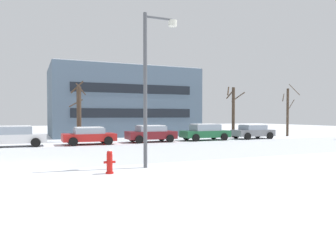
# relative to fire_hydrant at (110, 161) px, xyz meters

# --- Properties ---
(ground_plane) EXTENTS (120.00, 120.00, 0.00)m
(ground_plane) POSITION_rel_fire_hydrant_xyz_m (-3.12, 2.81, -0.46)
(ground_plane) COLOR white
(road_surface) EXTENTS (80.00, 9.85, 0.00)m
(road_surface) POSITION_rel_fire_hydrant_xyz_m (-3.12, 6.73, -0.46)
(road_surface) COLOR silver
(road_surface) RESTS_ON ground
(fire_hydrant) EXTENTS (0.44, 0.30, 0.91)m
(fire_hydrant) POSITION_rel_fire_hydrant_xyz_m (0.00, 0.00, 0.00)
(fire_hydrant) COLOR red
(fire_hydrant) RESTS_ON ground
(street_lamp) EXTENTS (1.51, 0.36, 6.43)m
(street_lamp) POSITION_rel_fire_hydrant_xyz_m (1.93, 0.79, 3.39)
(street_lamp) COLOR #4C4F54
(street_lamp) RESTS_ON ground
(parked_car_white) EXTENTS (4.12, 2.03, 1.46)m
(parked_car_white) POSITION_rel_fire_hydrant_xyz_m (-3.74, 12.99, 0.28)
(parked_car_white) COLOR white
(parked_car_white) RESTS_ON ground
(parked_car_red) EXTENTS (3.89, 2.17, 1.32)m
(parked_car_red) POSITION_rel_fire_hydrant_xyz_m (1.33, 12.72, 0.23)
(parked_car_red) COLOR red
(parked_car_red) RESTS_ON ground
(parked_car_maroon) EXTENTS (4.03, 2.09, 1.39)m
(parked_car_maroon) POSITION_rel_fire_hydrant_xyz_m (6.40, 12.98, 0.26)
(parked_car_maroon) COLOR maroon
(parked_car_maroon) RESTS_ON ground
(parked_car_green) EXTENTS (4.31, 2.05, 1.46)m
(parked_car_green) POSITION_rel_fire_hydrant_xyz_m (11.47, 12.93, 0.28)
(parked_car_green) COLOR #1E6038
(parked_car_green) RESTS_ON ground
(parked_car_gray) EXTENTS (3.90, 2.03, 1.35)m
(parked_car_gray) POSITION_rel_fire_hydrant_xyz_m (16.54, 12.81, 0.24)
(parked_car_gray) COLOR slate
(parked_car_gray) RESTS_ON ground
(tree_far_left) EXTENTS (1.33, 1.36, 5.15)m
(tree_far_left) POSITION_rel_fire_hydrant_xyz_m (1.01, 15.71, 1.99)
(tree_far_left) COLOR #423326
(tree_far_left) RESTS_ON ground
(tree_far_right) EXTENTS (1.71, 1.66, 5.43)m
(tree_far_right) POSITION_rel_fire_hydrant_xyz_m (22.51, 14.63, 2.19)
(tree_far_right) COLOR #423326
(tree_far_right) RESTS_ON ground
(tree_far_mid) EXTENTS (1.86, 1.58, 5.13)m
(tree_far_mid) POSITION_rel_fire_hydrant_xyz_m (15.99, 15.23, 2.27)
(tree_far_mid) COLOR #423326
(tree_far_mid) RESTS_ON ground
(building_far_right) EXTENTS (15.49, 9.58, 7.40)m
(building_far_right) POSITION_rel_fire_hydrant_xyz_m (6.86, 23.83, 3.24)
(building_far_right) COLOR slate
(building_far_right) RESTS_ON ground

